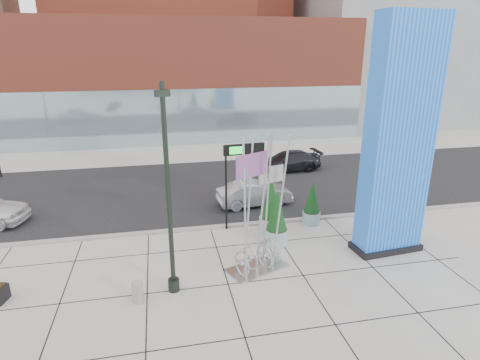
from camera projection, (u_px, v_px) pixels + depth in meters
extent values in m
plane|color=#9E9991|center=(199.00, 273.00, 15.91)|extent=(160.00, 160.00, 0.00)
cube|color=black|center=(182.00, 189.00, 25.20)|extent=(80.00, 12.00, 0.02)
cube|color=gray|center=(190.00, 229.00, 19.61)|extent=(80.00, 0.30, 0.12)
cube|color=#9D412D|center=(178.00, 79.00, 39.43)|extent=(34.00, 10.00, 11.00)
cube|color=#8CA5B2|center=(183.00, 117.00, 35.93)|extent=(34.00, 0.60, 5.00)
cube|color=slate|center=(385.00, 42.00, 47.76)|extent=(20.00, 18.00, 18.00)
cube|color=blue|center=(399.00, 140.00, 16.27)|extent=(2.83, 1.35, 9.86)
cube|color=black|center=(385.00, 246.00, 17.79)|extent=(3.07, 1.59, 0.27)
cylinder|color=black|center=(168.00, 195.00, 13.61)|extent=(0.17, 0.17, 7.54)
cylinder|color=black|center=(174.00, 285.00, 14.73)|extent=(0.41, 0.41, 0.47)
cube|color=black|center=(162.00, 93.00, 12.53)|extent=(0.51, 0.37, 0.21)
cube|color=#B1B3B6|center=(257.00, 268.00, 16.24)|extent=(2.71, 2.04, 0.07)
cylinder|color=#B1B3B6|center=(240.00, 209.00, 15.02)|extent=(0.10, 0.10, 5.52)
cylinder|color=#B1B3B6|center=(249.00, 204.00, 15.47)|extent=(0.10, 0.10, 5.52)
cylinder|color=#B1B3B6|center=(262.00, 206.00, 15.30)|extent=(0.10, 0.10, 5.52)
cylinder|color=#B1B3B6|center=(272.00, 202.00, 15.70)|extent=(0.10, 0.10, 5.52)
cylinder|color=#B1B3B6|center=(283.00, 206.00, 15.29)|extent=(0.10, 0.10, 5.52)
torus|color=#B1B3B6|center=(238.00, 260.00, 15.83)|extent=(0.45, 0.96, 1.01)
torus|color=#B1B3B6|center=(250.00, 256.00, 16.14)|extent=(0.45, 0.96, 1.01)
torus|color=#B1B3B6|center=(265.00, 258.00, 16.04)|extent=(0.45, 0.96, 1.01)
torus|color=#B1B3B6|center=(277.00, 253.00, 16.35)|extent=(0.45, 0.96, 1.01)
cube|color=red|center=(250.00, 164.00, 14.79)|extent=(1.31, 0.70, 0.88)
cube|color=#B1B3B6|center=(275.00, 176.00, 15.26)|extent=(1.08, 0.36, 0.66)
cylinder|color=gray|center=(138.00, 292.00, 14.04)|extent=(0.40, 0.40, 0.78)
cylinder|color=black|center=(226.00, 189.00, 19.12)|extent=(0.10, 0.10, 4.18)
cube|color=black|center=(245.00, 150.00, 18.69)|extent=(2.00, 0.40, 0.50)
cube|color=#19D833|center=(237.00, 151.00, 18.51)|extent=(0.69, 0.10, 0.35)
cylinder|color=#82AAAF|center=(311.00, 217.00, 20.33)|extent=(0.89, 0.89, 0.63)
cylinder|color=black|center=(311.00, 212.00, 20.23)|extent=(0.82, 0.82, 0.05)
cone|color=black|center=(312.00, 197.00, 19.97)|extent=(0.81, 0.81, 1.61)
cylinder|color=#82AAAF|center=(276.00, 236.00, 18.19)|extent=(1.04, 1.04, 0.73)
cylinder|color=black|center=(276.00, 229.00, 18.07)|extent=(0.95, 0.95, 0.06)
cone|color=black|center=(277.00, 210.00, 17.77)|extent=(0.93, 0.93, 1.87)
cylinder|color=#82AAAF|center=(270.00, 224.00, 19.35)|extent=(1.11, 1.11, 0.78)
cylinder|color=black|center=(271.00, 217.00, 19.23)|extent=(1.02, 1.02, 0.07)
cone|color=black|center=(271.00, 198.00, 18.91)|extent=(1.00, 1.00, 2.00)
imported|color=#93969A|center=(254.00, 194.00, 22.52)|extent=(4.32, 1.90, 1.38)
imported|color=black|center=(287.00, 161.00, 28.80)|extent=(4.96, 2.31, 1.40)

